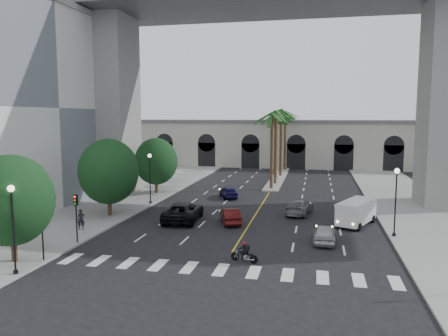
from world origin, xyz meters
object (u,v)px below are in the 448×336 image
at_px(car_d, 299,207).
at_px(car_e, 229,192).
at_px(lamp_post_right, 396,196).
at_px(lamp_post_left_near, 13,222).
at_px(cargo_van, 356,212).
at_px(car_a, 324,233).
at_px(pedestrian_b, 14,225).
at_px(lamp_post_left_far, 150,174).
at_px(motorcycle_rider, 245,253).
at_px(car_c, 183,211).
at_px(car_b, 230,216).
at_px(traffic_signal_far, 76,210).
at_px(pedestrian_a, 81,219).
at_px(traffic_signal_near, 42,224).

distance_m(car_d, car_e, 10.59).
bearing_deg(lamp_post_right, car_e, 139.15).
relative_size(lamp_post_left_near, car_d, 1.09).
xyz_separation_m(car_d, cargo_van, (4.89, -3.24, 0.46)).
bearing_deg(car_a, pedestrian_b, 9.70).
xyz_separation_m(car_a, cargo_van, (2.71, 5.79, 0.51)).
bearing_deg(car_e, lamp_post_left_far, 13.55).
relative_size(lamp_post_left_near, lamp_post_left_far, 1.00).
distance_m(lamp_post_right, pedestrian_b, 29.02).
bearing_deg(motorcycle_rider, car_c, 141.73).
bearing_deg(cargo_van, lamp_post_left_far, -168.14).
xyz_separation_m(motorcycle_rider, pedestrian_b, (-18.13, 1.89, 0.41)).
relative_size(car_d, cargo_van, 0.93).
relative_size(car_b, car_d, 0.82).
bearing_deg(traffic_signal_far, pedestrian_a, 115.77).
height_order(traffic_signal_far, car_b, traffic_signal_far).
bearing_deg(car_b, pedestrian_b, 7.66).
height_order(car_a, cargo_van, cargo_van).
bearing_deg(pedestrian_b, car_e, 89.14).
bearing_deg(lamp_post_left_near, pedestrian_b, 127.94).
bearing_deg(car_d, traffic_signal_near, 58.08).
relative_size(lamp_post_right, car_a, 1.36).
relative_size(lamp_post_left_near, car_a, 1.36).
height_order(car_b, car_c, car_c).
bearing_deg(car_c, car_b, 175.72).
height_order(car_a, car_c, car_c).
height_order(car_b, car_e, car_e).
height_order(lamp_post_left_far, traffic_signal_near, lamp_post_left_far).
height_order(traffic_signal_far, car_a, traffic_signal_far).
xyz_separation_m(lamp_post_right, car_e, (-15.57, 13.46, -2.55)).
xyz_separation_m(lamp_post_left_far, car_b, (9.72, -6.12, -2.56)).
relative_size(traffic_signal_far, car_a, 0.93).
height_order(cargo_van, pedestrian_a, cargo_van).
xyz_separation_m(lamp_post_left_far, motorcycle_rider, (12.60, -15.81, -2.62)).
bearing_deg(pedestrian_a, cargo_van, -7.00).
xyz_separation_m(lamp_post_left_near, car_e, (7.23, 26.46, -2.55)).
height_order(traffic_signal_near, traffic_signal_far, same).
xyz_separation_m(car_a, pedestrian_b, (-23.10, -3.61, 0.34)).
relative_size(traffic_signal_near, pedestrian_b, 2.12).
bearing_deg(car_c, car_a, 157.00).
xyz_separation_m(traffic_signal_near, car_b, (9.62, 12.38, -1.84)).
bearing_deg(traffic_signal_far, lamp_post_right, 15.98).
xyz_separation_m(lamp_post_left_near, car_d, (15.40, 19.73, -2.51)).
distance_m(car_b, car_d, 7.47).
bearing_deg(car_d, car_c, 35.59).
bearing_deg(cargo_van, motorcycle_rider, -99.85).
relative_size(car_a, pedestrian_b, 2.28).
bearing_deg(motorcycle_rider, pedestrian_b, -170.47).
bearing_deg(lamp_post_left_near, traffic_signal_near, 87.71).
distance_m(car_b, car_e, 11.85).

